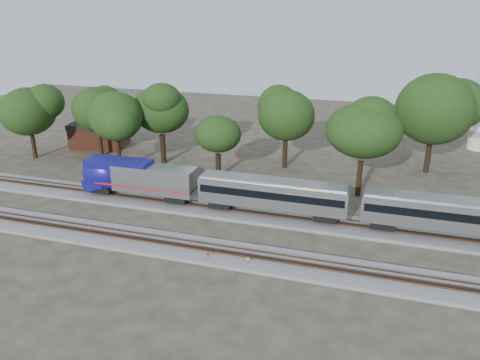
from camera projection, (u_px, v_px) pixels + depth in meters
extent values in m
plane|color=#383328|center=(177.00, 229.00, 52.83)|extent=(160.00, 160.00, 0.00)
cube|color=slate|center=(197.00, 207.00, 58.12)|extent=(160.00, 5.00, 0.40)
cube|color=brown|center=(195.00, 206.00, 57.32)|extent=(160.00, 0.08, 0.15)
cube|color=brown|center=(199.00, 201.00, 58.60)|extent=(160.00, 0.08, 0.15)
cube|color=slate|center=(162.00, 244.00, 49.19)|extent=(160.00, 5.00, 0.40)
cube|color=brown|center=(158.00, 243.00, 48.38)|extent=(160.00, 0.08, 0.15)
cube|color=brown|center=(164.00, 237.00, 49.67)|extent=(160.00, 0.08, 0.15)
cube|color=#ABAEB3|center=(155.00, 179.00, 58.56)|extent=(10.65, 3.01, 3.31)
ellipsoid|color=navy|center=(102.00, 175.00, 60.74)|extent=(5.42, 3.13, 4.62)
cube|color=navy|center=(119.00, 163.00, 59.35)|extent=(8.54, 2.95, 1.00)
cube|color=black|center=(104.00, 168.00, 60.25)|extent=(0.45, 2.31, 1.31)
cube|color=maroon|center=(146.00, 184.00, 59.19)|extent=(13.06, 3.05, 0.18)
cube|color=black|center=(104.00, 188.00, 61.36)|extent=(2.61, 2.21, 0.90)
cube|color=black|center=(178.00, 197.00, 58.47)|extent=(2.61, 2.21, 0.90)
cube|color=#ABAEB3|center=(272.00, 194.00, 54.46)|extent=(17.48, 3.01, 3.01)
cube|color=black|center=(272.00, 191.00, 54.35)|extent=(16.87, 3.06, 0.90)
cube|color=gray|center=(273.00, 181.00, 53.91)|extent=(17.08, 2.41, 0.35)
cube|color=black|center=(221.00, 203.00, 56.89)|extent=(2.61, 2.21, 0.90)
cube|color=black|center=(326.00, 216.00, 53.43)|extent=(2.61, 2.21, 0.90)
cube|color=#ABAEB3|center=(447.00, 214.00, 49.29)|extent=(17.48, 3.01, 3.01)
cube|color=black|center=(447.00, 211.00, 49.18)|extent=(16.87, 3.06, 0.90)
cube|color=gray|center=(449.00, 200.00, 48.74)|extent=(17.08, 2.41, 0.35)
cube|color=black|center=(382.00, 223.00, 51.72)|extent=(2.61, 2.21, 0.90)
cylinder|color=#512D19|center=(208.00, 258.00, 45.99)|extent=(0.06, 0.06, 0.94)
cylinder|color=red|center=(208.00, 254.00, 45.84)|extent=(0.32, 0.16, 0.33)
cylinder|color=#512D19|center=(248.00, 263.00, 45.20)|extent=(0.06, 0.06, 0.85)
cylinder|color=silver|center=(248.00, 259.00, 45.07)|extent=(0.30, 0.09, 0.30)
cube|color=#512D19|center=(214.00, 264.00, 45.55)|extent=(0.56, 0.42, 0.30)
cone|color=silver|center=(479.00, 139.00, 81.05)|extent=(5.91, 5.91, 3.69)
cube|color=brown|center=(100.00, 136.00, 82.66)|extent=(9.84, 7.69, 3.56)
cube|color=black|center=(98.00, 124.00, 81.89)|extent=(10.07, 7.92, 0.80)
cylinder|color=black|center=(34.00, 146.00, 76.35)|extent=(0.70, 0.70, 4.17)
ellipsoid|color=black|center=(28.00, 111.00, 74.34)|extent=(7.87, 7.87, 6.69)
cylinder|color=black|center=(101.00, 143.00, 77.37)|extent=(0.70, 0.70, 4.26)
ellipsoid|color=black|center=(97.00, 109.00, 75.31)|extent=(8.03, 8.03, 6.82)
cylinder|color=black|center=(119.00, 155.00, 71.01)|extent=(0.70, 0.70, 4.47)
ellipsoid|color=black|center=(115.00, 116.00, 68.85)|extent=(8.43, 8.43, 7.16)
cylinder|color=black|center=(163.00, 149.00, 73.80)|extent=(0.70, 0.70, 4.63)
ellipsoid|color=black|center=(161.00, 110.00, 71.56)|extent=(8.74, 8.74, 7.43)
cylinder|color=black|center=(218.00, 165.00, 68.08)|extent=(0.70, 0.70, 3.49)
ellipsoid|color=black|center=(218.00, 134.00, 66.40)|extent=(6.58, 6.58, 5.59)
cylinder|color=black|center=(285.00, 154.00, 71.84)|extent=(0.70, 0.70, 4.42)
ellipsoid|color=black|center=(286.00, 115.00, 69.71)|extent=(8.33, 8.33, 7.08)
cylinder|color=black|center=(359.00, 179.00, 61.21)|extent=(0.70, 0.70, 4.78)
ellipsoid|color=black|center=(364.00, 130.00, 58.90)|extent=(9.02, 9.02, 7.66)
cylinder|color=black|center=(428.00, 156.00, 69.78)|extent=(0.70, 0.70, 5.16)
ellipsoid|color=black|center=(435.00, 109.00, 67.29)|extent=(9.72, 9.72, 8.27)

